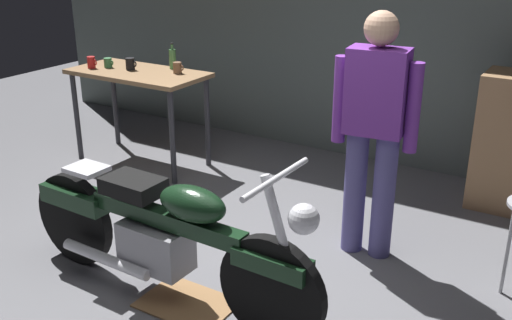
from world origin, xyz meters
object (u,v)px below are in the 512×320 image
at_px(mug_red_diner, 91,62).
at_px(mug_black_matte, 130,64).
at_px(mug_green_speckled, 108,63).
at_px(motorcycle, 163,233).
at_px(bottle, 173,58).
at_px(mug_brown_stoneware, 178,68).
at_px(person_standing, 374,127).

bearing_deg(mug_red_diner, mug_black_matte, 20.86).
bearing_deg(mug_red_diner, mug_green_speckled, 42.67).
bearing_deg(mug_black_matte, motorcycle, -43.77).
distance_m(mug_black_matte, mug_red_diner, 0.39).
bearing_deg(bottle, mug_black_matte, -140.99).
xyz_separation_m(motorcycle, mug_brown_stoneware, (-1.30, 1.80, 0.50)).
relative_size(mug_brown_stoneware, bottle, 0.46).
relative_size(mug_black_matte, mug_red_diner, 1.08).
xyz_separation_m(mug_red_diner, mug_green_speckled, (0.11, 0.10, -0.01)).
bearing_deg(mug_black_matte, bottle, 39.01).
distance_m(mug_black_matte, mug_brown_stoneware, 0.48).
bearing_deg(mug_black_matte, mug_green_speckled, -172.07).
bearing_deg(mug_black_matte, mug_brown_stoneware, 14.76).
distance_m(mug_red_diner, mug_green_speckled, 0.15).
height_order(mug_red_diner, mug_brown_stoneware, mug_red_diner).
bearing_deg(mug_green_speckled, mug_black_matte, 7.93).
relative_size(person_standing, bottle, 6.93).
relative_size(mug_green_speckled, bottle, 0.44).
bearing_deg(motorcycle, mug_black_matte, 137.82).
bearing_deg(mug_green_speckled, mug_red_diner, -137.33).
bearing_deg(mug_brown_stoneware, mug_red_diner, -162.50).
distance_m(mug_black_matte, bottle, 0.39).
xyz_separation_m(motorcycle, person_standing, (0.83, 1.18, 0.48)).
relative_size(mug_black_matte, bottle, 0.49).
bearing_deg(mug_red_diner, person_standing, -7.09).
distance_m(person_standing, mug_green_speckled, 2.88).
relative_size(mug_red_diner, bottle, 0.46).
bearing_deg(person_standing, mug_red_diner, -13.53).
bearing_deg(person_standing, motorcycle, 48.34).
bearing_deg(bottle, mug_green_speckled, -153.12).
height_order(mug_green_speckled, bottle, bottle).
xyz_separation_m(motorcycle, bottle, (-1.45, 1.93, 0.55)).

